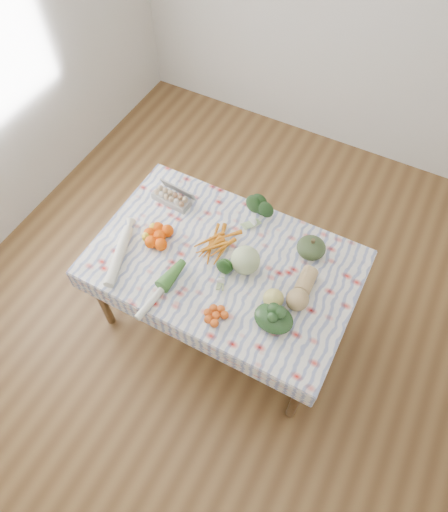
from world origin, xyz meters
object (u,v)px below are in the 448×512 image
at_px(egg_carton, 171,199).
at_px(kabocha_squash, 311,248).
at_px(cabbage, 245,260).
at_px(dining_table, 224,268).
at_px(butternut_squash, 302,288).
at_px(grapefruit, 273,299).

distance_m(egg_carton, kabocha_squash, 1.00).
height_order(egg_carton, kabocha_squash, kabocha_squash).
bearing_deg(cabbage, kabocha_squash, 43.16).
xyz_separation_m(dining_table, butternut_squash, (0.52, 0.01, 0.15)).
bearing_deg(butternut_squash, grapefruit, -133.01).
relative_size(egg_carton, butternut_squash, 0.93).
xyz_separation_m(cabbage, butternut_squash, (0.38, -0.01, -0.02)).
xyz_separation_m(dining_table, kabocha_squash, (0.45, 0.31, 0.14)).
bearing_deg(cabbage, egg_carton, 160.24).
bearing_deg(cabbage, butternut_squash, -0.92).
xyz_separation_m(butternut_squash, grapefruit, (-0.12, -0.14, -0.01)).
bearing_deg(kabocha_squash, butternut_squash, -77.92).
xyz_separation_m(dining_table, cabbage, (0.14, 0.01, 0.17)).
bearing_deg(dining_table, kabocha_squash, 34.35).
height_order(egg_carton, grapefruit, grapefruit).
xyz_separation_m(egg_carton, cabbage, (0.69, -0.25, 0.05)).
distance_m(kabocha_squash, grapefruit, 0.45).
xyz_separation_m(egg_carton, grapefruit, (0.94, -0.39, 0.03)).
height_order(dining_table, cabbage, cabbage).
bearing_deg(cabbage, dining_table, -173.95).
bearing_deg(dining_table, cabbage, 6.05).
bearing_deg(kabocha_squash, egg_carton, -177.18).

